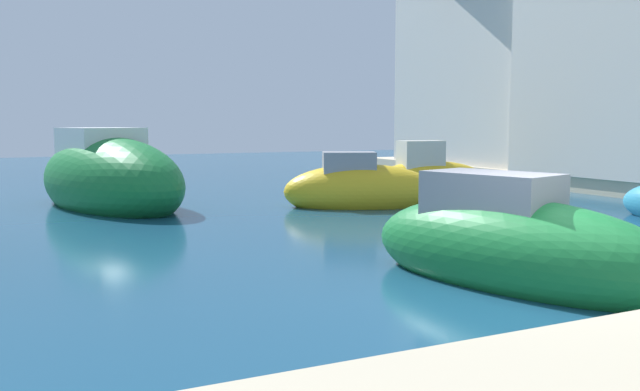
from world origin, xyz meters
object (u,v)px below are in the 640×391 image
moored_boat_0 (109,180)px  moored_boat_5 (360,190)px  moored_boat_7 (428,176)px  waterfront_building_annex (510,54)px  moored_boat_4 (511,248)px

moored_boat_0 → moored_boat_5: bearing=49.1°
moored_boat_0 → moored_boat_7: size_ratio=1.61×
moored_boat_0 → moored_boat_7: (9.98, 0.14, -0.26)m
moored_boat_0 → waterfront_building_annex: bearing=87.8°
moored_boat_4 → waterfront_building_annex: (12.89, 14.70, 4.49)m
moored_boat_5 → waterfront_building_annex: size_ratio=0.46×
moored_boat_5 → moored_boat_7: bearing=58.4°
moored_boat_0 → waterfront_building_annex: size_ratio=0.71×
waterfront_building_annex → moored_boat_5: bearing=-148.2°
moored_boat_5 → waterfront_building_annex: waterfront_building_annex is taller
moored_boat_5 → waterfront_building_annex: bearing=55.0°
moored_boat_4 → moored_boat_5: 8.38m
moored_boat_0 → moored_boat_4: bearing=3.1°
moored_boat_0 → moored_boat_5: 6.46m
moored_boat_4 → moored_boat_7: size_ratio=1.16×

